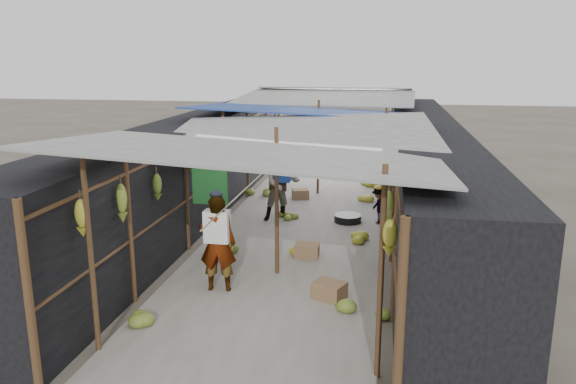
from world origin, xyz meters
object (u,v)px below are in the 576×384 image
Objects in this scene: vendor_elderly at (218,244)px; vendor_seated at (378,206)px; black_basin at (348,219)px; crate_near at (307,251)px; shopper_blue at (281,183)px.

vendor_elderly reaches higher than vendor_seated.
vendor_elderly is (-1.82, -4.23, 0.72)m from black_basin.
crate_near is 2.53m from black_basin.
black_basin is 0.72× the size of vendor_seated.
vendor_elderly is 1.88× the size of vendor_seated.
black_basin is 0.35× the size of shopper_blue.
black_basin is at bearing -23.72° from shopper_blue.
vendor_elderly is 0.92× the size of shopper_blue.
vendor_elderly is 4.91m from vendor_seated.
black_basin is at bearing -110.93° from vendor_seated.
crate_near is at bearing -103.95° from black_basin.
black_basin is 0.76m from vendor_seated.
shopper_blue is at bearing -178.34° from black_basin.
crate_near is 0.25× the size of shopper_blue.
vendor_elderly reaches higher than black_basin.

